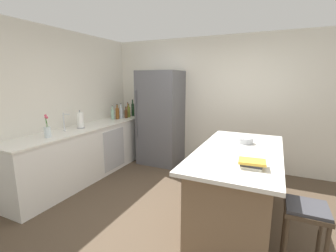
{
  "coord_description": "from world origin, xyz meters",
  "views": [
    {
      "loc": [
        0.96,
        -2.49,
        1.77
      ],
      "look_at": [
        -0.65,
        0.98,
        1.0
      ],
      "focal_mm": 24.98,
      "sensor_mm": 36.0,
      "label": 1
    }
  ],
  "objects": [
    {
      "name": "gin_bottle",
      "position": [
        -2.14,
        1.43,
        1.05
      ],
      "size": [
        0.07,
        0.07,
        0.29
      ],
      "color": "#8CB79E",
      "rests_on": "counter_run_left"
    },
    {
      "name": "cookbook_stack",
      "position": [
        0.8,
        -0.18,
        0.96
      ],
      "size": [
        0.27,
        0.21,
        0.07
      ],
      "color": "silver",
      "rests_on": "kitchen_island"
    },
    {
      "name": "olive_oil_bottle",
      "position": [
        -2.0,
        1.82,
        1.05
      ],
      "size": [
        0.06,
        0.06,
        0.3
      ],
      "color": "olive",
      "rests_on": "counter_run_left"
    },
    {
      "name": "ground_plane",
      "position": [
        0.0,
        0.0,
        0.0
      ],
      "size": [
        7.2,
        7.2,
        0.0
      ],
      "primitive_type": "plane",
      "color": "#4C3D2D"
    },
    {
      "name": "flower_vase",
      "position": [
        -2.02,
        -0.22,
        1.03
      ],
      "size": [
        0.09,
        0.09,
        0.34
      ],
      "color": "silver",
      "rests_on": "counter_run_left"
    },
    {
      "name": "vinegar_bottle",
      "position": [
        -2.08,
        1.91,
        1.06
      ],
      "size": [
        0.05,
        0.05,
        0.32
      ],
      "color": "#994C23",
      "rests_on": "counter_run_left"
    },
    {
      "name": "wall_rear",
      "position": [
        0.0,
        2.25,
        1.3
      ],
      "size": [
        6.0,
        0.1,
        2.6
      ],
      "primitive_type": "cube",
      "color": "silver",
      "rests_on": "ground_plane"
    },
    {
      "name": "soda_bottle",
      "position": [
        -2.07,
        1.63,
        1.06
      ],
      "size": [
        0.07,
        0.07,
        0.32
      ],
      "color": "silver",
      "rests_on": "counter_run_left"
    },
    {
      "name": "wine_bottle",
      "position": [
        -2.02,
        2.01,
        1.09
      ],
      "size": [
        0.06,
        0.06,
        0.38
      ],
      "color": "#19381E",
      "rests_on": "counter_run_left"
    },
    {
      "name": "wall_left",
      "position": [
        -2.45,
        0.0,
        1.3
      ],
      "size": [
        0.1,
        6.0,
        2.6
      ],
      "primitive_type": "cube",
      "color": "silver",
      "rests_on": "ground_plane"
    },
    {
      "name": "paper_towel_roll",
      "position": [
        -2.09,
        0.48,
        1.07
      ],
      "size": [
        0.14,
        0.14,
        0.31
      ],
      "color": "gray",
      "rests_on": "counter_run_left"
    },
    {
      "name": "counter_run_left",
      "position": [
        -2.09,
        0.6,
        0.47
      ],
      "size": [
        0.65,
        3.02,
        0.93
      ],
      "color": "silver",
      "rests_on": "ground_plane"
    },
    {
      "name": "sink_faucet",
      "position": [
        -2.14,
        0.19,
        1.09
      ],
      "size": [
        0.15,
        0.05,
        0.3
      ],
      "color": "silver",
      "rests_on": "counter_run_left"
    },
    {
      "name": "syrup_bottle",
      "position": [
        -2.0,
        1.71,
        1.03
      ],
      "size": [
        0.07,
        0.07,
        0.25
      ],
      "color": "#5B3319",
      "rests_on": "counter_run_left"
    },
    {
      "name": "whiskey_bottle",
      "position": [
        -2.08,
        1.52,
        1.06
      ],
      "size": [
        0.08,
        0.08,
        0.32
      ],
      "color": "brown",
      "rests_on": "counter_run_left"
    },
    {
      "name": "mixing_bowl",
      "position": [
        0.62,
        0.71,
        0.96
      ],
      "size": [
        0.21,
        0.21,
        0.08
      ],
      "color": "#B2B5BA",
      "rests_on": "kitchen_island"
    },
    {
      "name": "refrigerator",
      "position": [
        -1.22,
        1.85,
        0.97
      ],
      "size": [
        0.83,
        0.73,
        1.94
      ],
      "color": "#56565B",
      "rests_on": "ground_plane"
    },
    {
      "name": "bar_stool",
      "position": [
        1.29,
        -0.27,
        0.55
      ],
      "size": [
        0.36,
        0.36,
        0.67
      ],
      "color": "#473828",
      "rests_on": "ground_plane"
    },
    {
      "name": "kitchen_island",
      "position": [
        0.6,
        0.35,
        0.47
      ],
      "size": [
        0.97,
        1.98,
        0.92
      ],
      "color": "#7A6047",
      "rests_on": "ground_plane"
    }
  ]
}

